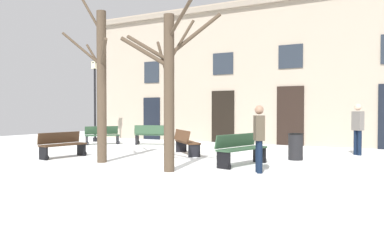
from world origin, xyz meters
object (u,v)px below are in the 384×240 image
bench_far_corner (241,149)px  bench_near_center_tree (186,142)px  streetlamp (95,92)px  tree_left_of_center (101,83)px  bench_back_to_back_right (62,145)px  bench_near_lamp (102,135)px  litter_bin (296,146)px  person_by_shop_door (358,126)px  bench_by_litter_bin (153,135)px  person_near_bench (259,135)px  tree_center (169,82)px

bench_far_corner → bench_near_center_tree: bearing=72.6°
streetlamp → tree_left_of_center: bearing=-45.7°
bench_back_to_back_right → bench_near_lamp: 5.11m
litter_bin → person_by_shop_door: 2.92m
litter_bin → bench_near_lamp: litter_bin is taller
bench_near_center_tree → bench_by_litter_bin: bearing=4.8°
bench_near_lamp → person_by_shop_door: bearing=-46.6°
litter_bin → bench_near_center_tree: (-3.80, -0.37, 0.03)m
litter_bin → bench_near_center_tree: 3.82m
tree_left_of_center → bench_far_corner: bearing=20.3°
litter_bin → bench_far_corner: bench_far_corner is taller
tree_left_of_center → bench_back_to_back_right: 2.78m
bench_far_corner → person_near_bench: size_ratio=1.16×
streetlamp → bench_near_center_tree: bearing=-22.3°
person_by_shop_door → tree_left_of_center: bearing=-100.4°
bench_back_to_back_right → person_by_shop_door: person_by_shop_door is taller
bench_near_center_tree → bench_by_litter_bin: bench_by_litter_bin is taller
person_by_shop_door → person_near_bench: person_by_shop_door is taller
bench_by_litter_bin → bench_near_lamp: bearing=2.4°
bench_far_corner → person_near_bench: (0.90, -1.02, 0.46)m
litter_bin → bench_by_litter_bin: bearing=162.0°
tree_left_of_center → streetlamp: tree_left_of_center is taller
bench_near_center_tree → bench_back_to_back_right: bearing=86.1°
litter_bin → bench_near_lamp: 9.38m
bench_near_lamp → bench_by_litter_bin: bearing=-29.7°
litter_bin → person_near_bench: bearing=-92.7°
bench_far_corner → bench_near_lamp: bearing=80.9°
bench_back_to_back_right → bench_near_center_tree: bearing=-40.8°
bench_far_corner → streetlamp: bearing=78.4°
streetlamp → bench_far_corner: streetlamp is taller
streetlamp → bench_by_litter_bin: (3.68, -0.17, -2.03)m
tree_center → bench_by_litter_bin: tree_center is taller
tree_left_of_center → bench_near_center_tree: 3.81m
bench_back_to_back_right → bench_by_litter_bin: size_ratio=0.94×
streetlamp → person_near_bench: bearing=-27.4°
bench_near_center_tree → person_by_shop_door: bearing=-108.3°
bench_near_center_tree → bench_far_corner: 3.20m
litter_bin → person_by_shop_door: person_by_shop_door is taller
bench_back_to_back_right → bench_near_lamp: size_ratio=1.12×
person_near_bench → bench_far_corner: bearing=-169.6°
tree_left_of_center → bench_back_to_back_right: size_ratio=3.11×
person_by_shop_door → streetlamp: bearing=-142.6°
litter_bin → bench_back_to_back_right: bearing=-155.4°
bench_near_lamp → person_by_shop_door: (10.83, 1.03, 0.58)m
tree_left_of_center → person_by_shop_door: bearing=42.0°
bench_by_litter_bin → streetlamp: bearing=-22.6°
bench_by_litter_bin → person_by_shop_door: size_ratio=0.98×
bench_near_center_tree → person_near_bench: person_near_bench is taller
bench_back_to_back_right → bench_near_center_tree: (3.12, 2.79, 0.02)m
streetlamp → person_by_shop_door: 12.37m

